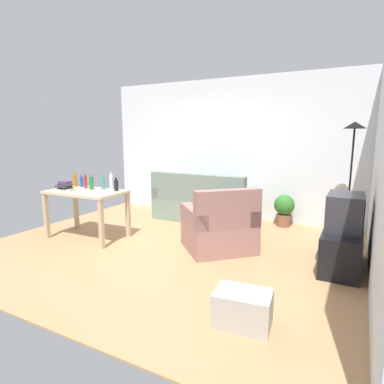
% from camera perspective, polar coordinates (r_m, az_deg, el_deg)
% --- Properties ---
extents(ground_plane, '(5.20, 4.40, 0.02)m').
position_cam_1_polar(ground_plane, '(4.78, -3.92, -9.85)').
color(ground_plane, tan).
extents(wall_rear, '(5.20, 0.10, 2.70)m').
position_cam_1_polar(wall_rear, '(6.47, 6.32, 7.64)').
color(wall_rear, silver).
rests_on(wall_rear, ground_plane).
extents(couch, '(1.87, 0.84, 0.92)m').
position_cam_1_polar(couch, '(6.14, 1.88, -2.25)').
color(couch, slate).
rests_on(couch, ground_plane).
extents(tv_stand, '(0.44, 1.10, 0.48)m').
position_cam_1_polar(tv_stand, '(4.43, 25.06, -8.98)').
color(tv_stand, black).
rests_on(tv_stand, ground_plane).
extents(tv, '(0.41, 0.60, 0.44)m').
position_cam_1_polar(tv, '(4.31, 25.56, -3.18)').
color(tv, '#2D2D33').
rests_on(tv, tv_stand).
extents(torchiere_lamp, '(0.32, 0.32, 1.81)m').
position_cam_1_polar(torchiere_lamp, '(5.33, 26.65, 6.83)').
color(torchiere_lamp, black).
rests_on(torchiere_lamp, ground_plane).
extents(desk, '(1.22, 0.74, 0.76)m').
position_cam_1_polar(desk, '(5.31, -18.24, -0.93)').
color(desk, '#C6B28E').
rests_on(desk, ground_plane).
extents(potted_plant, '(0.36, 0.36, 0.57)m').
position_cam_1_polar(potted_plant, '(5.97, 16.03, -2.78)').
color(potted_plant, brown).
rests_on(potted_plant, ground_plane).
extents(armchair, '(1.23, 1.23, 0.92)m').
position_cam_1_polar(armchair, '(4.56, 4.95, -6.45)').
color(armchair, '#996B66').
rests_on(armchair, ground_plane).
extents(storage_box, '(0.52, 0.40, 0.30)m').
position_cam_1_polar(storage_box, '(2.96, 8.99, -19.71)').
color(storage_box, '#A8A399').
rests_on(storage_box, ground_plane).
extents(bottle_amber, '(0.07, 0.07, 0.24)m').
position_cam_1_polar(bottle_amber, '(5.76, -20.03, 1.95)').
color(bottle_amber, '#9E6019').
rests_on(bottle_amber, desk).
extents(bottle_blue, '(0.06, 0.06, 0.21)m').
position_cam_1_polar(bottle_blue, '(5.66, -19.00, 1.73)').
color(bottle_blue, '#2347A3').
rests_on(bottle_blue, desk).
extents(bottle_red, '(0.05, 0.05, 0.24)m').
position_cam_1_polar(bottle_red, '(5.50, -18.38, 1.72)').
color(bottle_red, '#AD2323').
rests_on(bottle_red, desk).
extents(bottle_green, '(0.06, 0.06, 0.24)m').
position_cam_1_polar(bottle_green, '(5.35, -17.43, 1.50)').
color(bottle_green, '#1E722D').
rests_on(bottle_green, desk).
extents(bottle_tall, '(0.05, 0.05, 0.24)m').
position_cam_1_polar(bottle_tall, '(5.31, -15.58, 1.55)').
color(bottle_tall, teal).
rests_on(bottle_tall, desk).
extents(bottle_clear, '(0.06, 0.06, 0.28)m').
position_cam_1_polar(bottle_clear, '(5.24, -14.15, 1.74)').
color(bottle_clear, silver).
rests_on(bottle_clear, desk).
extents(bottle_dark, '(0.06, 0.06, 0.21)m').
position_cam_1_polar(bottle_dark, '(5.11, -13.30, 1.17)').
color(bottle_dark, black).
rests_on(bottle_dark, desk).
extents(book_stack, '(0.28, 0.20, 0.16)m').
position_cam_1_polar(book_stack, '(5.33, -21.64, 0.89)').
color(book_stack, beige).
rests_on(book_stack, desk).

